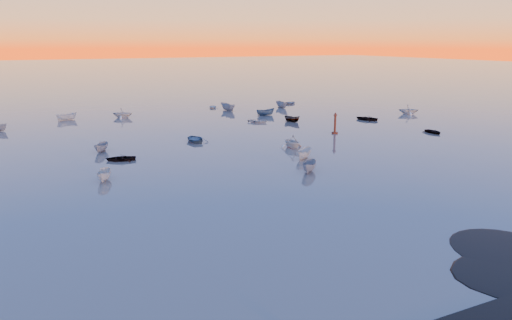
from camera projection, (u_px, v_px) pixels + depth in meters
ground at (106, 103)px, 116.52m from camera, size 600.00×600.00×0.00m
mud_lobes at (435, 295)px, 28.83m from camera, size 140.00×6.00×0.07m
moored_fleet at (164, 137)px, 75.71m from camera, size 124.00×58.00×1.20m
boat_near_center at (304, 158)px, 62.14m from camera, size 3.36×3.75×1.23m
boat_near_right at (292, 148)px, 68.41m from camera, size 4.02×1.90×1.39m
channel_marker at (335, 125)px, 78.55m from camera, size 0.98×0.98×3.50m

